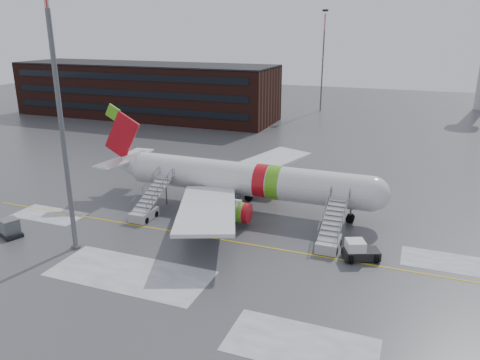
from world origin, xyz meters
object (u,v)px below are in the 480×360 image
at_px(airstair_aft, 147,208).
at_px(light_mast_near, 58,101).
at_px(airstair_fwd, 330,236).
at_px(airliner, 239,179).
at_px(pushback_tug, 359,251).
at_px(uld_container, 10,228).

relative_size(airstair_aft, light_mast_near, 0.28).
height_order(airstair_fwd, airstair_aft, same).
relative_size(airstair_fwd, airstair_aft, 1.00).
distance_m(airstair_fwd, light_mast_near, 27.61).
bearing_deg(airliner, airstair_fwd, -28.58).
relative_size(pushback_tug, uld_container, 1.34).
height_order(pushback_tug, uld_container, uld_container).
distance_m(pushback_tug, light_mast_near, 29.68).
distance_m(airstair_fwd, airstair_aft, 20.32).
relative_size(airstair_fwd, uld_container, 2.84).
distance_m(pushback_tug, uld_container, 34.25).
height_order(pushback_tug, light_mast_near, light_mast_near).
xyz_separation_m(airstair_aft, pushback_tug, (23.27, -1.82, -0.25)).
height_order(airliner, airstair_aft, airliner).
height_order(airstair_fwd, light_mast_near, light_mast_near).
bearing_deg(airstair_fwd, uld_container, -162.77).
xyz_separation_m(airliner, uld_container, (-18.45, -15.98, -2.55)).
relative_size(airstair_aft, uld_container, 2.84).
xyz_separation_m(airliner, pushback_tug, (14.94, -8.35, -2.61)).
bearing_deg(pushback_tug, airstair_aft, 175.54).
height_order(airliner, pushback_tug, airliner).
xyz_separation_m(airstair_fwd, airstair_aft, (-20.32, 0.00, 0.00)).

